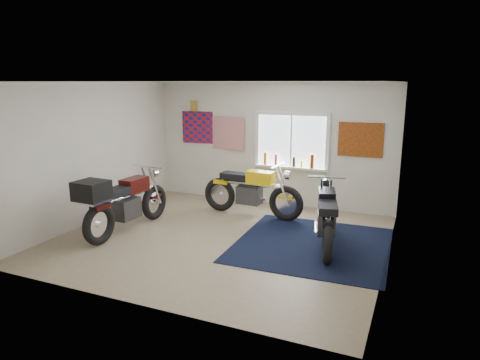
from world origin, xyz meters
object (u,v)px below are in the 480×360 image
at_px(yellow_triumph, 251,192).
at_px(maroon_tourer, 121,202).
at_px(black_chrome_bike, 326,219).
at_px(navy_rug, 312,244).

bearing_deg(yellow_triumph, maroon_tourer, -128.13).
bearing_deg(black_chrome_bike, navy_rug, 89.58).
height_order(navy_rug, yellow_triumph, yellow_triumph).
xyz_separation_m(yellow_triumph, black_chrome_bike, (1.77, -1.08, -0.02)).
bearing_deg(navy_rug, maroon_tourer, -166.17).
xyz_separation_m(black_chrome_bike, maroon_tourer, (-3.51, -0.86, 0.12)).
xyz_separation_m(yellow_triumph, maroon_tourer, (-1.74, -1.94, 0.10)).
bearing_deg(maroon_tourer, yellow_triumph, -39.43).
distance_m(yellow_triumph, maroon_tourer, 2.61).
distance_m(black_chrome_bike, maroon_tourer, 3.62).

